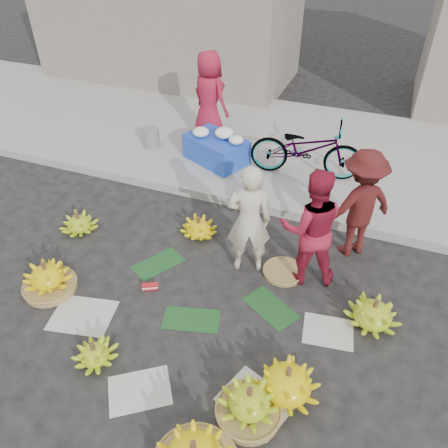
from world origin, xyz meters
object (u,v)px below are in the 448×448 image
(banana_bunch_0, at_px, (48,278))
(bicycle, at_px, (306,149))
(banana_bunch_4, at_px, (287,383))
(vendor_cream, at_px, (249,221))
(flower_table, at_px, (216,148))

(banana_bunch_0, height_order, bicycle, bicycle)
(banana_bunch_4, bearing_deg, vendor_cream, 120.69)
(flower_table, relative_size, bicycle, 0.68)
(banana_bunch_0, distance_m, banana_bunch_4, 3.08)
(banana_bunch_4, distance_m, flower_table, 4.49)
(banana_bunch_4, relative_size, flower_table, 0.60)
(flower_table, distance_m, bicycle, 1.56)
(banana_bunch_0, distance_m, flower_table, 3.64)
(vendor_cream, xyz_separation_m, flower_table, (-1.35, 2.28, -0.38))
(flower_table, bearing_deg, banana_bunch_4, -34.88)
(banana_bunch_0, xyz_separation_m, vendor_cream, (2.12, 1.27, 0.56))
(banana_bunch_0, relative_size, banana_bunch_4, 0.86)
(vendor_cream, bearing_deg, banana_bunch_4, 100.74)
(banana_bunch_0, relative_size, vendor_cream, 0.42)
(bicycle, bearing_deg, banana_bunch_4, -177.43)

